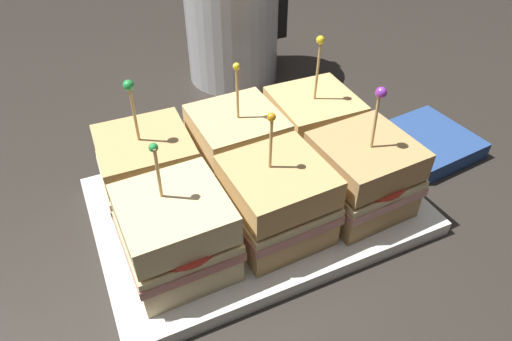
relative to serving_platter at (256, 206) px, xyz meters
name	(u,v)px	position (x,y,z in m)	size (l,w,h in m)	color
ground_plane	(256,211)	(0.00, 0.00, -0.01)	(6.00, 6.00, 0.00)	#2D2823
serving_platter	(256,206)	(0.00, 0.00, 0.00)	(0.38, 0.26, 0.02)	white
sandwich_front_left	(177,234)	(-0.11, -0.05, 0.05)	(0.11, 0.11, 0.15)	beige
sandwich_front_center	(277,201)	(0.00, -0.05, 0.05)	(0.11, 0.11, 0.15)	tan
sandwich_front_right	(362,175)	(0.11, -0.06, 0.05)	(0.11, 0.11, 0.16)	tan
sandwich_back_left	(148,170)	(-0.11, 0.05, 0.05)	(0.11, 0.11, 0.16)	tan
sandwich_back_center	(236,146)	(0.00, 0.06, 0.05)	(0.11, 0.11, 0.16)	#DBB77A
sandwich_back_right	(313,125)	(0.11, 0.06, 0.05)	(0.11, 0.11, 0.17)	tan
kettle_steel	(232,8)	(0.11, 0.34, 0.11)	(0.18, 0.16, 0.27)	#B7BABF
napkin_stack	(427,142)	(0.28, 0.01, 0.00)	(0.13, 0.13, 0.02)	navy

